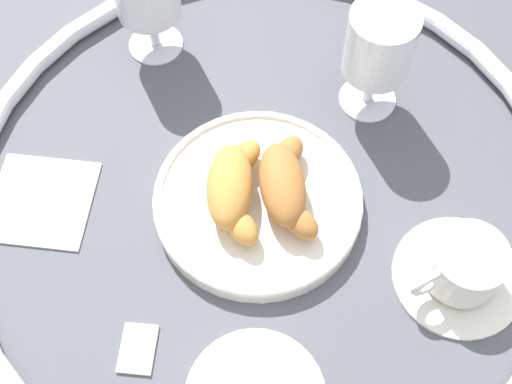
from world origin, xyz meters
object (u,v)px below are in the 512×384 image
Objects in this scene: croissant_large at (233,187)px; sugar_packet at (137,348)px; croissant_small at (285,185)px; juice_glass_left at (379,46)px; pastry_plate at (256,200)px; coffee_cup_near at (462,268)px; folded_napkin at (41,200)px.

sugar_packet is at bearing -9.83° from croissant_large.
juice_glass_left is at bearing 164.30° from croissant_small.
pastry_plate is 0.20m from sugar_packet.
sugar_packet is (0.18, -0.28, -0.02)m from coffee_cup_near.
coffee_cup_near is at bearing 108.68° from sugar_packet.
coffee_cup_near reaches higher than pastry_plate.
sugar_packet is (0.19, -0.05, -0.01)m from pastry_plate.
juice_glass_left is at bearing 157.27° from pastry_plate.
coffee_cup_near is at bearing 83.95° from croissant_small.
croissant_small is (-0.02, 0.05, 0.00)m from croissant_large.
pastry_plate is at bearing 108.98° from folded_napkin.
pastry_plate is 4.54× the size of sugar_packet.
juice_glass_left is at bearing -141.94° from coffee_cup_near.
pastry_plate reaches higher than folded_napkin.
juice_glass_left reaches higher than coffee_cup_near.
folded_napkin is (0.08, -0.22, -0.01)m from pastry_plate.
croissant_large is 0.19m from sugar_packet.
croissant_large is at bearing -67.14° from croissant_small.
juice_glass_left is 0.41m from folded_napkin.
folded_napkin is at bearing -70.58° from croissant_small.
croissant_small is 1.12× the size of folded_napkin.
folded_napkin is (0.09, -0.25, -0.04)m from croissant_small.
folded_napkin is (0.26, -0.30, -0.09)m from juice_glass_left.
croissant_large is at bearing -89.87° from coffee_cup_near.
pastry_plate is 0.22m from coffee_cup_near.
folded_napkin is at bearing -81.38° from coffee_cup_near.
sugar_packet is at bearing -15.75° from pastry_plate.
juice_glass_left reaches higher than pastry_plate.
croissant_small reaches higher than coffee_cup_near.
croissant_small is 0.20m from coffee_cup_near.
pastry_plate is 1.62× the size of juice_glass_left.
pastry_plate is at bearing 149.72° from sugar_packet.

